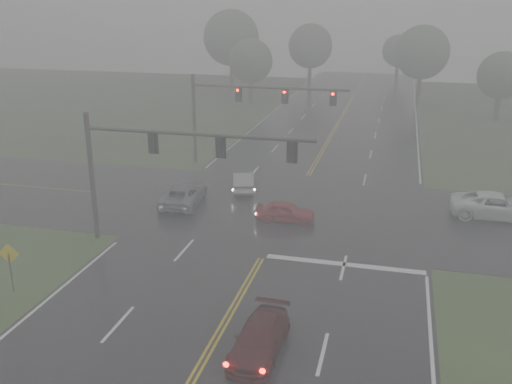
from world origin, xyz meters
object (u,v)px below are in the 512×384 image
(sedan_red, at_px, (285,221))
(sedan_silver, at_px, (244,190))
(pickup_white, at_px, (496,218))
(sedan_maroon, at_px, (260,353))
(signal_gantry_near, at_px, (155,156))
(signal_gantry_far, at_px, (240,103))
(car_grey, at_px, (184,205))

(sedan_red, relative_size, sedan_silver, 0.89)
(sedan_silver, distance_m, pickup_white, 17.54)
(sedan_maroon, relative_size, signal_gantry_near, 0.34)
(sedan_red, distance_m, sedan_silver, 6.91)
(pickup_white, height_order, signal_gantry_far, signal_gantry_far)
(signal_gantry_far, bearing_deg, car_grey, -96.03)
(car_grey, relative_size, signal_gantry_far, 0.40)
(signal_gantry_near, distance_m, signal_gantry_far, 17.15)
(sedan_maroon, bearing_deg, signal_gantry_far, 109.27)
(sedan_silver, height_order, car_grey, car_grey)
(car_grey, distance_m, signal_gantry_near, 8.55)
(signal_gantry_near, bearing_deg, sedan_maroon, -47.73)
(sedan_silver, bearing_deg, sedan_red, 112.34)
(signal_gantry_near, xyz_separation_m, signal_gantry_far, (0.04, 17.15, 0.05))
(pickup_white, xyz_separation_m, signal_gantry_far, (-19.52, 7.88, 5.34))
(sedan_maroon, relative_size, pickup_white, 0.76)
(signal_gantry_far, bearing_deg, pickup_white, -21.98)
(sedan_silver, xyz_separation_m, signal_gantry_far, (-2.05, 6.41, 5.34))
(sedan_silver, height_order, pickup_white, pickup_white)
(sedan_maroon, xyz_separation_m, signal_gantry_near, (-8.22, 9.04, 5.29))
(car_grey, height_order, pickup_white, pickup_white)
(sedan_silver, distance_m, signal_gantry_far, 8.59)
(pickup_white, bearing_deg, sedan_red, 106.29)
(car_grey, distance_m, signal_gantry_far, 11.86)
(sedan_red, bearing_deg, signal_gantry_near, 127.41)
(signal_gantry_far, bearing_deg, signal_gantry_near, -90.14)
(sedan_red, bearing_deg, signal_gantry_far, 25.64)
(signal_gantry_near, bearing_deg, car_grey, 99.18)
(sedan_red, distance_m, pickup_white, 13.78)
(signal_gantry_near, bearing_deg, sedan_silver, 78.98)
(sedan_red, relative_size, signal_gantry_near, 0.29)
(signal_gantry_near, bearing_deg, sedan_red, 39.88)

